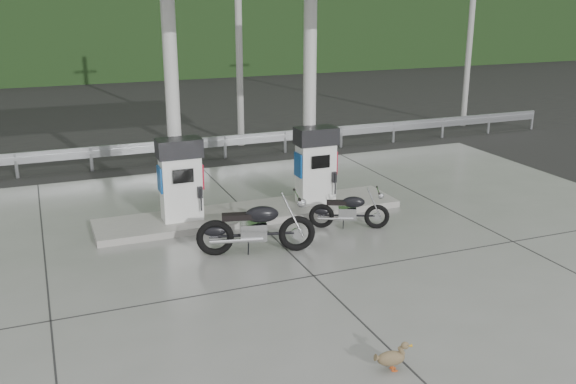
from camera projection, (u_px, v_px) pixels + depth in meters
name	position (u px, v px, depth m)	size (l,w,h in m)	color
ground	(293.00, 257.00, 12.50)	(160.00, 160.00, 0.00)	black
forecourt_apron	(293.00, 256.00, 12.50)	(18.00, 14.00, 0.02)	slate
pump_island	(252.00, 213.00, 14.69)	(7.00, 1.40, 0.15)	gray
gas_pump_left	(181.00, 179.00, 13.83)	(0.95, 0.55, 1.80)	white
gas_pump_right	(316.00, 165.00, 14.97)	(0.95, 0.55, 1.80)	white
canopy_column_left	(173.00, 103.00, 13.71)	(0.30, 0.30, 5.00)	white
canopy_column_right	(310.00, 94.00, 14.84)	(0.30, 0.30, 5.00)	white
guardrail	(193.00, 138.00, 19.38)	(26.00, 0.16, 1.42)	#989A9F
road	(170.00, 138.00, 22.69)	(60.00, 7.00, 0.01)	black
utility_pole_b	(239.00, 23.00, 20.44)	(0.22, 0.22, 8.00)	#979792
utility_pole_c	(471.00, 19.00, 23.63)	(0.22, 0.22, 8.00)	#979792
tree_band	(103.00, 26.00, 38.20)	(80.00, 6.00, 6.00)	black
forested_hills	(72.00, 43.00, 65.68)	(100.00, 40.00, 140.00)	black
motorcycle_left	(349.00, 211.00, 13.87)	(1.63, 0.51, 0.77)	black
motorcycle_right	(256.00, 228.00, 12.50)	(2.18, 0.69, 1.03)	black
duck	(391.00, 359.00, 8.67)	(0.48, 0.13, 0.35)	brown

